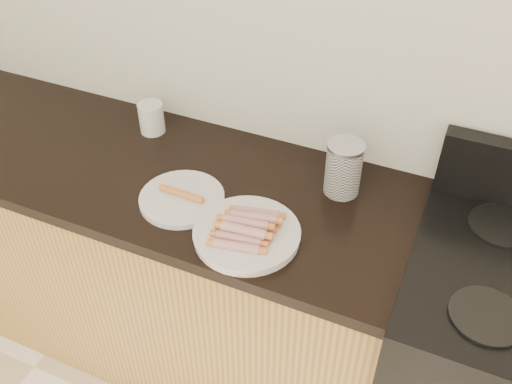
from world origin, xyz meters
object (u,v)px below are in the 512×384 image
at_px(main_plate, 247,235).
at_px(canister, 343,168).
at_px(side_plate, 182,199).
at_px(mug, 151,118).

height_order(main_plate, canister, canister).
bearing_deg(main_plate, side_plate, 165.45).
bearing_deg(canister, main_plate, -120.61).
relative_size(main_plate, canister, 1.72).
distance_m(main_plate, mug, 0.62).
bearing_deg(mug, side_plate, -45.80).
xyz_separation_m(side_plate, canister, (0.42, 0.24, 0.08)).
relative_size(canister, mug, 1.60).
height_order(side_plate, mug, mug).
xyz_separation_m(canister, mug, (-0.69, 0.05, -0.03)).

